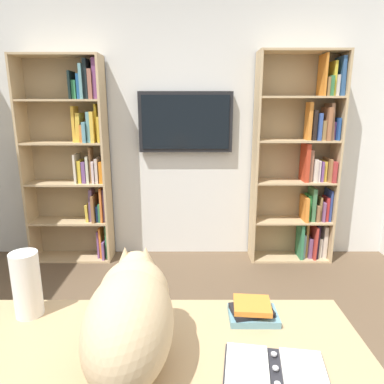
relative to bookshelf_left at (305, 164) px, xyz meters
The scene contains 8 objects.
wall_back 1.31m from the bookshelf_left, ahead, with size 4.52×0.06×2.70m, color silver.
bookshelf_left is the anchor object (origin of this frame).
bookshelf_right 2.29m from the bookshelf_left, ahead, with size 0.82×0.28×2.04m.
wall_mounted_tv 1.27m from the bookshelf_left, ahead, with size 0.94×0.07×0.60m.
cat 2.79m from the bookshelf_left, 61.51° to the left, with size 0.28×0.61×0.36m.
open_binder 2.66m from the bookshelf_left, 70.92° to the left, with size 0.36×0.27×0.02m.
paper_towel_roll 2.83m from the bookshelf_left, 50.38° to the left, with size 0.11×0.11×0.27m, color white.
desk_book_stack 2.39m from the bookshelf_left, 68.05° to the left, with size 0.20×0.15×0.07m.
Camera 1 is at (-0.11, 1.38, 1.58)m, focal length 32.44 mm.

